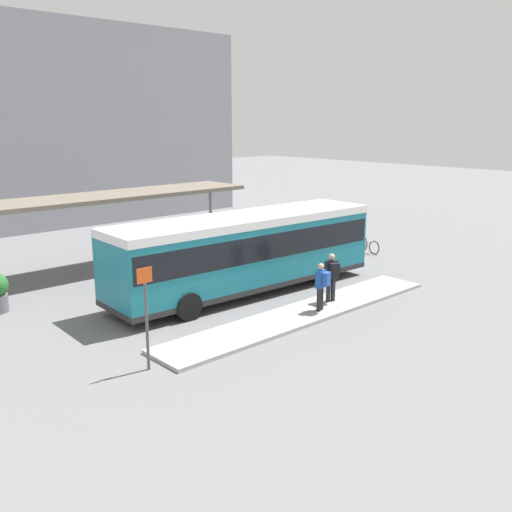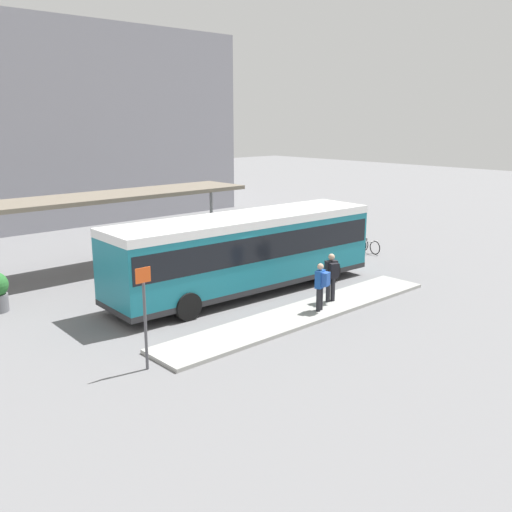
{
  "view_description": "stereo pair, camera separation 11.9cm",
  "coord_description": "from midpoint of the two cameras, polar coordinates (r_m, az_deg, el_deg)",
  "views": [
    {
      "loc": [
        -13.96,
        -15.71,
        6.49
      ],
      "look_at": [
        0.55,
        0.0,
        1.35
      ],
      "focal_mm": 40.0,
      "sensor_mm": 36.0,
      "label": 1
    },
    {
      "loc": [
        -13.88,
        -15.79,
        6.49
      ],
      "look_at": [
        0.55,
        0.0,
        1.35
      ],
      "focal_mm": 40.0,
      "sensor_mm": 36.0,
      "label": 2
    }
  ],
  "objects": [
    {
      "name": "city_bus",
      "position": [
        21.55,
        -1.22,
        0.84
      ],
      "size": [
        11.16,
        3.08,
        3.0
      ],
      "rotation": [
        0.0,
        0.0,
        -0.05
      ],
      "color": "#197284",
      "rests_on": "ground_plane"
    },
    {
      "name": "ground_plane",
      "position": [
        22.0,
        -1.21,
        -3.64
      ],
      "size": [
        120.0,
        120.0,
        0.0
      ],
      "primitive_type": "plane",
      "color": "slate"
    },
    {
      "name": "platform_sign",
      "position": [
        15.19,
        -11.14,
        -5.7
      ],
      "size": [
        0.44,
        0.08,
        2.8
      ],
      "color": "#4C4C51",
      "rests_on": "ground_plane"
    },
    {
      "name": "bicycle_green",
      "position": [
        30.12,
        8.43,
        1.69
      ],
      "size": [
        0.48,
        1.81,
        0.78
      ],
      "rotation": [
        0.0,
        0.0,
        1.62
      ],
      "color": "black",
      "rests_on": "ground_plane"
    },
    {
      "name": "bicycle_black",
      "position": [
        29.5,
        9.63,
        1.36
      ],
      "size": [
        0.48,
        1.71,
        0.74
      ],
      "rotation": [
        0.0,
        0.0,
        -1.56
      ],
      "color": "black",
      "rests_on": "ground_plane"
    },
    {
      "name": "pedestrian_companion",
      "position": [
        19.42,
        6.41,
        -2.78
      ],
      "size": [
        0.45,
        0.5,
        1.66
      ],
      "rotation": [
        0.0,
        0.0,
        1.85
      ],
      "color": "#232328",
      "rests_on": "curb_island"
    },
    {
      "name": "potted_planter_near_shelter",
      "position": [
        25.15,
        -6.55,
        0.21
      ],
      "size": [
        0.98,
        0.98,
        1.43
      ],
      "color": "slate",
      "rests_on": "ground_plane"
    },
    {
      "name": "bicycle_white",
      "position": [
        28.95,
        10.95,
        1.03
      ],
      "size": [
        0.48,
        1.6,
        0.7
      ],
      "rotation": [
        0.0,
        0.0,
        -1.71
      ],
      "color": "black",
      "rests_on": "ground_plane"
    },
    {
      "name": "pedestrian_waiting",
      "position": [
        20.43,
        7.43,
        -1.83
      ],
      "size": [
        0.51,
        0.55,
        1.75
      ],
      "rotation": [
        0.0,
        0.0,
        1.19
      ],
      "color": "#232328",
      "rests_on": "curb_island"
    },
    {
      "name": "curb_island",
      "position": [
        19.56,
        4.68,
        -5.73
      ],
      "size": [
        11.69,
        1.8,
        0.12
      ],
      "color": "#9E9E99",
      "rests_on": "ground_plane"
    },
    {
      "name": "station_shelter",
      "position": [
        25.84,
        -14.8,
        5.7
      ],
      "size": [
        13.44,
        2.89,
        3.3
      ],
      "color": "#706656",
      "rests_on": "ground_plane"
    }
  ]
}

